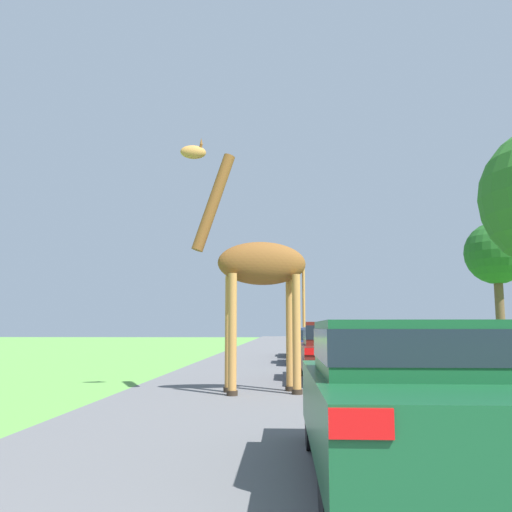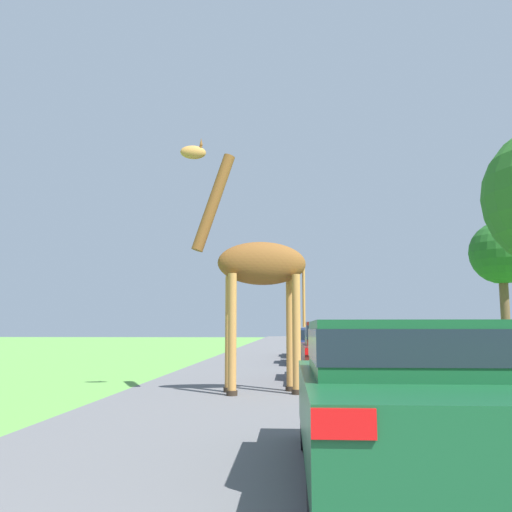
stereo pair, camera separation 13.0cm
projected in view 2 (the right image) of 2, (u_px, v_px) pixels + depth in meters
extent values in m
cube|color=#5B5B5E|center=(293.00, 353.00, 29.83)|extent=(7.54, 120.00, 0.00)
cylinder|color=#B77F3D|center=(232.00, 334.00, 11.13)|extent=(0.18, 0.18, 2.50)
cylinder|color=#2D2319|center=(232.00, 393.00, 10.98)|extent=(0.23, 0.23, 0.11)
cylinder|color=#B77F3D|center=(229.00, 333.00, 11.73)|extent=(0.18, 0.18, 2.50)
cylinder|color=#2D2319|center=(229.00, 390.00, 11.58)|extent=(0.23, 0.23, 0.11)
cylinder|color=#B77F3D|center=(296.00, 334.00, 11.34)|extent=(0.18, 0.18, 2.50)
cylinder|color=#2D2319|center=(297.00, 392.00, 11.18)|extent=(0.23, 0.23, 0.11)
cylinder|color=#B77F3D|center=(290.00, 333.00, 11.94)|extent=(0.18, 0.18, 2.50)
cylinder|color=#2D2319|center=(291.00, 389.00, 11.78)|extent=(0.23, 0.23, 0.11)
ellipsoid|color=brown|center=(262.00, 263.00, 11.74)|extent=(2.05, 1.12, 0.94)
cylinder|color=brown|center=(213.00, 202.00, 11.75)|extent=(0.96, 0.44, 2.19)
ellipsoid|color=#B77F3D|center=(193.00, 152.00, 11.82)|extent=(0.60, 0.35, 0.30)
cylinder|color=#B77F3D|center=(304.00, 295.00, 11.78)|extent=(0.06, 0.06, 1.37)
cone|color=brown|center=(201.00, 142.00, 11.81)|extent=(0.07, 0.07, 0.16)
cone|color=brown|center=(201.00, 144.00, 11.94)|extent=(0.07, 0.07, 0.16)
cube|color=#144C28|center=(412.00, 413.00, 4.90)|extent=(1.98, 4.11, 0.69)
cube|color=#144C28|center=(410.00, 347.00, 4.98)|extent=(1.78, 1.85, 0.48)
cube|color=#19232D|center=(409.00, 345.00, 4.98)|extent=(1.80, 1.87, 0.29)
cube|color=red|center=(343.00, 424.00, 2.95)|extent=(0.36, 0.03, 0.17)
cylinder|color=black|center=(318.00, 422.00, 6.13)|extent=(0.40, 0.60, 0.60)
cylinder|color=black|center=(460.00, 424.00, 6.03)|extent=(0.40, 0.60, 0.60)
cylinder|color=black|center=(336.00, 485.00, 3.69)|extent=(0.40, 0.60, 0.60)
cube|color=navy|center=(314.00, 350.00, 21.13)|extent=(1.86, 4.09, 0.51)
cube|color=navy|center=(314.00, 335.00, 21.21)|extent=(1.68, 1.84, 0.59)
cube|color=#19232D|center=(314.00, 335.00, 21.21)|extent=(1.69, 1.86, 0.36)
cube|color=red|center=(295.00, 347.00, 19.17)|extent=(0.34, 0.03, 0.12)
cube|color=red|center=(338.00, 347.00, 19.08)|extent=(0.34, 0.03, 0.12)
cylinder|color=black|center=(295.00, 354.00, 22.36)|extent=(0.37, 0.62, 0.62)
cylinder|color=black|center=(331.00, 354.00, 22.27)|extent=(0.37, 0.62, 0.62)
cylinder|color=black|center=(295.00, 357.00, 19.94)|extent=(0.37, 0.62, 0.62)
cylinder|color=black|center=(336.00, 357.00, 19.85)|extent=(0.37, 0.62, 0.62)
cube|color=#561914|center=(336.00, 357.00, 14.38)|extent=(1.78, 4.39, 0.63)
cube|color=#561914|center=(336.00, 333.00, 14.46)|extent=(1.60, 1.98, 0.60)
cube|color=#19232D|center=(336.00, 332.00, 14.46)|extent=(1.62, 2.00, 0.36)
cube|color=red|center=(312.00, 352.00, 12.27)|extent=(0.32, 0.03, 0.15)
cube|color=red|center=(377.00, 352.00, 12.18)|extent=(0.32, 0.03, 0.15)
cylinder|color=black|center=(308.00, 363.00, 15.69)|extent=(0.36, 0.69, 0.69)
cylinder|color=black|center=(357.00, 364.00, 15.60)|extent=(0.36, 0.69, 0.69)
cylinder|color=black|center=(311.00, 370.00, 13.08)|extent=(0.36, 0.69, 0.69)
cylinder|color=black|center=(371.00, 371.00, 12.99)|extent=(0.36, 0.69, 0.69)
cube|color=black|center=(310.00, 345.00, 26.37)|extent=(1.91, 4.75, 0.61)
cube|color=black|center=(310.00, 334.00, 26.44)|extent=(1.72, 2.14, 0.41)
cube|color=#19232D|center=(310.00, 334.00, 26.44)|extent=(1.74, 2.16, 0.24)
cube|color=red|center=(295.00, 341.00, 24.09)|extent=(0.34, 0.03, 0.15)
cube|color=red|center=(330.00, 341.00, 23.99)|extent=(0.34, 0.03, 0.15)
cylinder|color=black|center=(295.00, 349.00, 27.79)|extent=(0.38, 0.61, 0.61)
cylinder|color=black|center=(324.00, 349.00, 27.70)|extent=(0.38, 0.61, 0.61)
cylinder|color=black|center=(295.00, 351.00, 24.97)|extent=(0.38, 0.61, 0.61)
cylinder|color=black|center=(328.00, 351.00, 24.88)|extent=(0.38, 0.61, 0.61)
cylinder|color=brown|center=(505.00, 306.00, 32.28)|extent=(0.52, 0.52, 5.32)
sphere|color=#1E561E|center=(502.00, 252.00, 32.71)|extent=(3.79, 3.79, 3.79)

